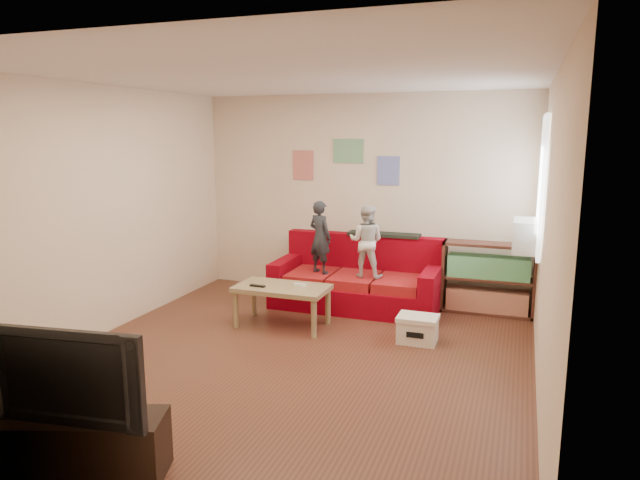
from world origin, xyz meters
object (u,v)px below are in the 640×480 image
(child_b, at_px, (366,241))
(coffee_table, at_px, (282,292))
(sofa, at_px, (358,282))
(file_box, at_px, (418,329))
(child_a, at_px, (320,237))
(bookshelf, at_px, (488,282))
(tv_stand, at_px, (81,446))
(television, at_px, (74,371))

(child_b, distance_m, coffee_table, 1.25)
(sofa, bearing_deg, file_box, -47.61)
(child_a, relative_size, coffee_table, 0.88)
(file_box, bearing_deg, child_a, 148.07)
(sofa, relative_size, child_b, 2.32)
(bookshelf, bearing_deg, child_b, -163.85)
(bookshelf, xyz_separation_m, tv_stand, (-2.25, -4.41, -0.19))
(file_box, bearing_deg, bookshelf, 64.22)
(sofa, distance_m, television, 4.24)
(sofa, bearing_deg, child_a, -159.28)
(sofa, xyz_separation_m, file_box, (0.96, -1.05, -0.16))
(child_a, bearing_deg, bookshelf, -144.30)
(child_b, xyz_separation_m, tv_stand, (-0.82, -3.99, -0.68))
(file_box, height_order, television, television)
(sofa, xyz_separation_m, child_a, (-0.45, -0.17, 0.59))
(child_b, bearing_deg, file_box, 131.78)
(coffee_table, bearing_deg, child_b, 49.58)
(child_a, relative_size, file_box, 2.19)
(child_a, xyz_separation_m, bookshelf, (2.04, 0.42, -0.51))
(coffee_table, distance_m, television, 3.13)
(sofa, height_order, file_box, sofa)
(child_a, bearing_deg, television, 111.05)
(sofa, height_order, tv_stand, sofa)
(sofa, xyz_separation_m, tv_stand, (-0.67, -4.16, -0.10))
(bookshelf, bearing_deg, child_a, -168.46)
(tv_stand, height_order, television, television)
(television, bearing_deg, child_a, 79.57)
(child_b, relative_size, television, 0.83)
(child_b, relative_size, file_box, 2.13)
(child_b, bearing_deg, tv_stand, 77.53)
(child_b, xyz_separation_m, file_box, (0.81, -0.88, -0.74))
(coffee_table, distance_m, tv_stand, 3.12)
(child_b, bearing_deg, sofa, -50.07)
(television, bearing_deg, bookshelf, 55.61)
(child_b, distance_m, file_box, 1.40)
(sofa, distance_m, coffee_table, 1.21)
(bookshelf, xyz_separation_m, television, (-2.25, -4.41, 0.33))
(bookshelf, bearing_deg, file_box, -115.78)
(sofa, relative_size, tv_stand, 1.91)
(sofa, xyz_separation_m, child_b, (0.15, -0.17, 0.58))
(coffee_table, distance_m, file_box, 1.58)
(bookshelf, height_order, file_box, bookshelf)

